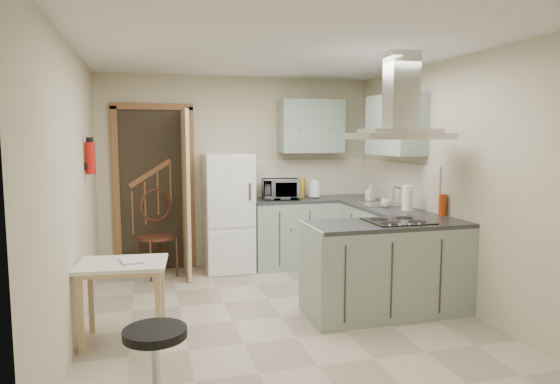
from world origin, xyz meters
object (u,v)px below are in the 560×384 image
object	(u,v)px
extractor_hood	(400,136)
bentwood_chair	(157,237)
peninsula	(387,268)
fridge	(228,212)
stool	(156,369)
microwave	(281,189)
drop_leaf_table	(123,301)

from	to	relation	value
extractor_hood	bentwood_chair	size ratio (longest dim) A/B	0.92
peninsula	bentwood_chair	size ratio (longest dim) A/B	1.59
fridge	stool	distance (m)	3.35
extractor_hood	peninsula	bearing A→B (deg)	180.00
microwave	extractor_hood	bearing A→B (deg)	-64.14
fridge	microwave	bearing A→B (deg)	-1.71
fridge	drop_leaf_table	xyz separation A→B (m)	(-1.22, -1.99, -0.41)
fridge	bentwood_chair	bearing A→B (deg)	-176.07
peninsula	bentwood_chair	world-z (taller)	bentwood_chair
fridge	bentwood_chair	distance (m)	0.93
fridge	peninsula	size ratio (longest dim) A/B	0.97
peninsula	stool	xyz separation A→B (m)	(-2.21, -1.19, -0.18)
drop_leaf_table	microwave	xyz separation A→B (m)	(1.91, 1.97, 0.69)
peninsula	drop_leaf_table	bearing A→B (deg)	-179.80
peninsula	microwave	distance (m)	2.11
bentwood_chair	extractor_hood	bearing A→B (deg)	-65.30
fridge	microwave	size ratio (longest dim) A/B	3.13
bentwood_chair	peninsula	bearing A→B (deg)	-66.61
peninsula	bentwood_chair	distance (m)	2.86
peninsula	stool	distance (m)	2.51
peninsula	extractor_hood	world-z (taller)	extractor_hood
extractor_hood	microwave	world-z (taller)	extractor_hood
bentwood_chair	stool	world-z (taller)	bentwood_chair
fridge	drop_leaf_table	distance (m)	2.37
bentwood_chair	stool	xyz separation A→B (m)	(-0.09, -3.11, -0.22)
drop_leaf_table	stool	bearing A→B (deg)	-72.86
fridge	microwave	world-z (taller)	fridge
peninsula	microwave	xyz separation A→B (m)	(-0.53, 1.96, 0.58)
drop_leaf_table	microwave	size ratio (longest dim) A/B	1.51
drop_leaf_table	bentwood_chair	size ratio (longest dim) A/B	0.74
stool	peninsula	bearing A→B (deg)	28.29
fridge	stool	xyz separation A→B (m)	(-0.98, -3.17, -0.48)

